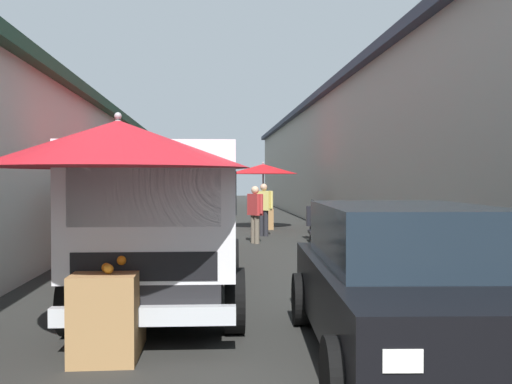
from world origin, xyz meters
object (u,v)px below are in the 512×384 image
vendor_by_crates (264,206)px  parked_scooter (314,225)px  fruit_stall_far_right (156,175)px  fruit_stall_near_left (117,167)px  fruit_stall_near_right (153,164)px  plastic_stool (134,233)px  delivery_truck (161,233)px  fruit_stall_mid_lane (263,176)px  hatchback_car (407,281)px  vendor_in_shade (255,211)px  fruit_stall_far_left (161,181)px

vendor_by_crates → parked_scooter: vendor_by_crates is taller
fruit_stall_far_right → fruit_stall_near_left: bearing=-177.3°
parked_scooter → fruit_stall_near_right: bearing=139.3°
fruit_stall_far_right → plastic_stool: 2.05m
fruit_stall_near_right → delivery_truck: bearing=-172.6°
fruit_stall_mid_lane → hatchback_car: bearing=-179.8°
fruit_stall_mid_lane → parked_scooter: size_ratio=1.41×
vendor_by_crates → plastic_stool: vendor_by_crates is taller
fruit_stall_near_left → fruit_stall_far_right: size_ratio=0.89×
fruit_stall_near_right → vendor_in_shade: bearing=-27.7°
fruit_stall_near_right → fruit_stall_far_right: 2.79m
vendor_in_shade → parked_scooter: vendor_in_shade is taller
hatchback_car → plastic_stool: size_ratio=9.22×
parked_scooter → fruit_stall_far_right: bearing=113.1°
vendor_in_shade → fruit_stall_far_left: bearing=28.5°
fruit_stall_near_right → vendor_by_crates: bearing=-23.2°
fruit_stall_mid_lane → parked_scooter: (-4.11, -1.00, -1.36)m
fruit_stall_far_left → delivery_truck: bearing=-174.9°
vendor_in_shade → fruit_stall_mid_lane: bearing=-8.1°
hatchback_car → vendor_in_shade: (9.75, 0.66, 0.13)m
hatchback_car → vendor_by_crates: bearing=1.2°
fruit_stall_near_right → fruit_stall_far_left: fruit_stall_near_right is taller
vendor_in_shade → plastic_stool: (-0.26, 3.13, -0.54)m
plastic_stool → fruit_stall_far_right: bearing=-151.1°
vendor_by_crates → parked_scooter: size_ratio=0.93×
fruit_stall_far_right → vendor_in_shade: fruit_stall_far_right is taller
vendor_in_shade → plastic_stool: size_ratio=3.50×
delivery_truck → fruit_stall_far_left: bearing=5.1°
fruit_stall_mid_lane → plastic_stool: 6.11m
fruit_stall_near_left → hatchback_car: 2.97m
fruit_stall_mid_lane → vendor_in_shade: (-4.34, 0.62, -0.94)m
fruit_stall_near_left → vendor_in_shade: size_ratio=1.68×
delivery_truck → vendor_in_shade: 8.19m
vendor_by_crates → fruit_stall_mid_lane: bearing=-5.0°
hatchback_car → fruit_stall_near_right: bearing=28.0°
fruit_stall_far_left → delivery_truck: size_ratio=0.53×
fruit_stall_mid_lane → hatchback_car: (-14.09, -0.04, -1.07)m
delivery_truck → plastic_stool: bearing=10.0°
fruit_stall_far_left → hatchback_car: size_ratio=0.65×
parked_scooter → fruit_stall_near_left: bearing=158.9°
vendor_in_shade → parked_scooter: 1.69m
fruit_stall_far_left → fruit_stall_far_right: (-6.96, -0.52, 0.17)m
fruit_stall_near_right → hatchback_car: bearing=-152.0°
fruit_stall_mid_lane → fruit_stall_near_right: size_ratio=0.88×
fruit_stall_mid_lane → vendor_in_shade: size_ratio=1.56×
fruit_stall_far_right → plastic_stool: size_ratio=6.58×
fruit_stall_near_right → delivery_truck: (-3.72, -0.48, -0.94)m
fruit_stall_mid_lane → plastic_stool: bearing=140.8°
delivery_truck → vendor_by_crates: (9.91, -2.18, -0.14)m
fruit_stall_mid_lane → plastic_stool: fruit_stall_mid_lane is taller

